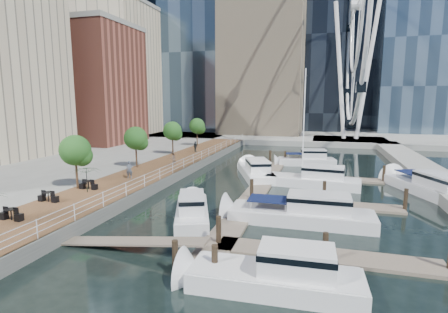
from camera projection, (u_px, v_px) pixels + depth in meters
name	position (u px, v px, depth m)	size (l,w,h in m)	color
ground	(184.00, 229.00, 23.26)	(520.00, 520.00, 0.00)	black
boardwalk	(160.00, 171.00, 39.84)	(6.00, 60.00, 1.00)	brown
seawall	(185.00, 172.00, 39.04)	(0.25, 60.00, 1.00)	#595954
land_far	(296.00, 124.00, 120.18)	(200.00, 114.00, 1.00)	gray
breakwater	(432.00, 177.00, 36.88)	(4.00, 60.00, 1.00)	gray
pier	(350.00, 141.00, 68.90)	(14.00, 12.00, 1.00)	gray
railing	(184.00, 163.00, 38.91)	(0.10, 60.00, 1.05)	white
floating_docks	(312.00, 192.00, 30.55)	(16.00, 34.00, 2.60)	#6D6051
midrise_condos	(50.00, 69.00, 55.58)	(19.00, 67.00, 28.00)	#BCAD8E
ferris_wheel	(357.00, 6.00, 64.89)	(5.80, 45.60, 47.80)	white
street_trees	(136.00, 138.00, 38.93)	(2.60, 42.60, 4.60)	#3F2B1C
cafe_tables	(31.00, 205.00, 23.91)	(2.50, 13.70, 0.74)	black
yacht_foreground	(300.00, 223.00, 24.42)	(2.91, 10.85, 2.15)	silver
pedestrian_near	(129.00, 170.00, 33.68)	(0.62, 0.41, 1.70)	#485260
pedestrian_mid	(173.00, 159.00, 40.62)	(0.75, 0.58, 1.54)	#816859
pedestrian_far	(195.00, 147.00, 51.31)	(0.91, 0.38, 1.55)	#2D3438
moored_yachts	(311.00, 190.00, 33.46)	(24.31, 35.33, 11.50)	white
cafe_seating	(20.00, 199.00, 22.66)	(3.63, 11.98, 2.28)	#103D19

